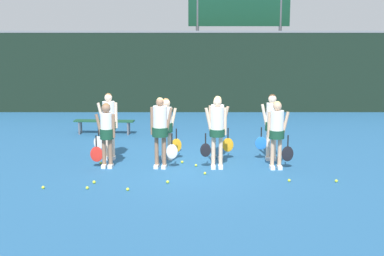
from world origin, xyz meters
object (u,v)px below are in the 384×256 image
(player_4, at_px, (110,120))
(tennis_ball_1, at_px, (45,187))
(player_6, at_px, (219,122))
(player_2, at_px, (219,127))
(tennis_ball_9, at_px, (129,189))
(tennis_ball_5, at_px, (102,163))
(tennis_ball_10, at_px, (89,188))
(tennis_ball_2, at_px, (197,165))
(tennis_ball_8, at_px, (291,180))
(bench_courtside, at_px, (106,122))
(player_0, at_px, (108,130))
(tennis_ball_0, at_px, (206,173))
(tennis_ball_7, at_px, (96,182))
(player_1, at_px, (162,126))
(player_7, at_px, (273,121))
(player_5, at_px, (168,124))
(tennis_ball_4, at_px, (169,182))
(tennis_ball_6, at_px, (338,181))
(scoreboard, at_px, (241,13))
(player_3, at_px, (279,129))
(tennis_ball_3, at_px, (184,162))

(player_4, xyz_separation_m, tennis_ball_1, (-1.06, -2.71, -1.03))
(player_6, bearing_deg, player_2, -82.44)
(player_6, xyz_separation_m, tennis_ball_9, (-2.09, -2.90, -0.98))
(tennis_ball_5, xyz_separation_m, tennis_ball_10, (0.07, -2.20, 0.00))
(tennis_ball_2, height_order, tennis_ball_8, tennis_ball_8)
(bench_courtside, height_order, player_0, player_0)
(tennis_ball_0, xyz_separation_m, tennis_ball_8, (1.92, -0.61, 0.00))
(tennis_ball_10, bearing_deg, player_2, 31.41)
(player_4, relative_size, tennis_ball_2, 27.73)
(player_6, height_order, tennis_ball_7, player_6)
(player_1, xyz_separation_m, player_7, (2.89, 0.84, -0.02))
(player_1, height_order, player_4, player_1)
(tennis_ball_7, bearing_deg, player_5, 55.92)
(player_1, bearing_deg, player_5, 90.93)
(tennis_ball_8, bearing_deg, tennis_ball_0, 162.30)
(tennis_ball_4, relative_size, tennis_ball_6, 1.02)
(player_2, xyz_separation_m, player_7, (1.48, 0.88, -0.02))
(player_6, bearing_deg, scoreboard, 93.27)
(tennis_ball_1, height_order, tennis_ball_8, tennis_ball_1)
(player_3, distance_m, tennis_ball_1, 5.73)
(bench_courtside, height_order, tennis_ball_0, bench_courtside)
(player_7, relative_size, tennis_ball_10, 26.26)
(tennis_ball_9, bearing_deg, player_4, 106.07)
(tennis_ball_4, bearing_deg, player_3, 25.55)
(player_3, height_order, tennis_ball_6, player_3)
(scoreboard, relative_size, player_1, 2.93)
(player_6, height_order, tennis_ball_8, player_6)
(player_1, xyz_separation_m, tennis_ball_3, (0.53, 0.47, -1.03))
(player_7, bearing_deg, player_6, 177.23)
(scoreboard, distance_m, player_4, 10.92)
(player_6, distance_m, tennis_ball_10, 4.20)
(player_6, height_order, tennis_ball_3, player_6)
(player_3, relative_size, tennis_ball_2, 26.59)
(scoreboard, relative_size, tennis_ball_10, 77.73)
(player_4, xyz_separation_m, tennis_ball_0, (2.53, -1.54, -1.03))
(tennis_ball_6, bearing_deg, player_3, 135.22)
(player_5, bearing_deg, player_2, -46.38)
(tennis_ball_0, distance_m, tennis_ball_7, 2.65)
(player_0, distance_m, tennis_ball_4, 2.31)
(player_7, height_order, tennis_ball_9, player_7)
(scoreboard, xyz_separation_m, tennis_ball_9, (-3.43, -12.44, -4.06))
(player_5, distance_m, tennis_ball_6, 4.64)
(player_2, distance_m, tennis_ball_8, 2.26)
(tennis_ball_10, bearing_deg, player_7, 31.13)
(player_2, height_order, tennis_ball_5, player_2)
(player_4, relative_size, player_5, 1.08)
(tennis_ball_7, bearing_deg, tennis_ball_0, 16.64)
(player_6, bearing_deg, player_4, -167.65)
(tennis_ball_6, bearing_deg, player_2, 155.20)
(bench_courtside, xyz_separation_m, tennis_ball_9, (1.52, -6.29, -0.37))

